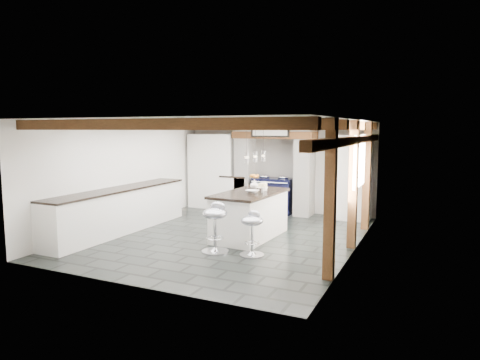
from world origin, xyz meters
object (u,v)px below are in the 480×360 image
at_px(range_cooker, 274,195).
at_px(bar_stool_near, 252,228).
at_px(kitchen_island, 250,214).
at_px(bar_stool_far, 215,222).

relative_size(range_cooker, bar_stool_near, 1.29).
height_order(range_cooker, kitchen_island, kitchen_island).
bearing_deg(kitchen_island, bar_stool_near, -61.52).
distance_m(kitchen_island, bar_stool_near, 1.25).
distance_m(bar_stool_near, bar_stool_far, 0.67).
bearing_deg(kitchen_island, range_cooker, 103.29).
bearing_deg(range_cooker, bar_stool_far, -85.16).
relative_size(bar_stool_near, bar_stool_far, 0.88).
xyz_separation_m(bar_stool_near, bar_stool_far, (-0.66, -0.08, 0.07)).
bearing_deg(kitchen_island, bar_stool_far, -92.82).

